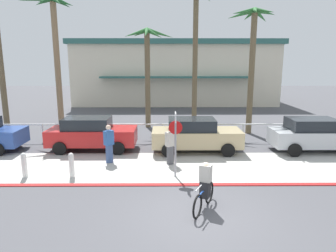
# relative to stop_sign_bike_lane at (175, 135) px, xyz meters

# --- Properties ---
(ground_plane) EXTENTS (80.00, 80.00, 0.00)m
(ground_plane) POSITION_rel_stop_sign_bike_lane_xyz_m (0.61, 6.96, -1.68)
(ground_plane) COLOR #4C4C51
(sidewalk_strip) EXTENTS (44.00, 4.00, 0.02)m
(sidewalk_strip) POSITION_rel_stop_sign_bike_lane_xyz_m (0.61, 1.16, -1.67)
(sidewalk_strip) COLOR beige
(sidewalk_strip) RESTS_ON ground
(curb_paint) EXTENTS (44.00, 0.24, 0.03)m
(curb_paint) POSITION_rel_stop_sign_bike_lane_xyz_m (0.61, -0.84, -1.66)
(curb_paint) COLOR maroon
(curb_paint) RESTS_ON ground
(building_backdrop) EXTENTS (21.44, 9.91, 6.64)m
(building_backdrop) POSITION_rel_stop_sign_bike_lane_xyz_m (0.63, 23.21, 1.66)
(building_backdrop) COLOR beige
(building_backdrop) RESTS_ON ground
(rail_fence) EXTENTS (20.41, 0.08, 1.04)m
(rail_fence) POSITION_rel_stop_sign_bike_lane_xyz_m (0.61, 5.46, -0.84)
(rail_fence) COLOR white
(rail_fence) RESTS_ON ground
(stop_sign_bike_lane) EXTENTS (0.52, 0.56, 2.56)m
(stop_sign_bike_lane) POSITION_rel_stop_sign_bike_lane_xyz_m (0.00, 0.00, 0.00)
(stop_sign_bike_lane) COLOR gray
(stop_sign_bike_lane) RESTS_ON ground
(bollard_0) EXTENTS (0.20, 0.20, 1.00)m
(bollard_0) POSITION_rel_stop_sign_bike_lane_xyz_m (-5.88, -0.02, -1.16)
(bollard_0) COLOR white
(bollard_0) RESTS_ON ground
(bollard_1) EXTENTS (0.20, 0.20, 1.00)m
(bollard_1) POSITION_rel_stop_sign_bike_lane_xyz_m (-4.04, -0.04, -1.16)
(bollard_1) COLOR white
(bollard_1) RESTS_ON ground
(palm_tree_2) EXTENTS (3.07, 3.18, 8.32)m
(palm_tree_2) POSITION_rel_stop_sign_bike_lane_xyz_m (-7.19, 8.11, 4.37)
(palm_tree_2) COLOR #846B4C
(palm_tree_2) RESTS_ON ground
(palm_tree_3) EXTENTS (3.20, 3.70, 6.64)m
(palm_tree_3) POSITION_rel_stop_sign_bike_lane_xyz_m (-1.59, 9.49, 3.41)
(palm_tree_3) COLOR brown
(palm_tree_3) RESTS_ON ground
(palm_tree_4) EXTENTS (3.45, 3.03, 9.33)m
(palm_tree_4) POSITION_rel_stop_sign_bike_lane_xyz_m (1.70, 10.58, 5.32)
(palm_tree_4) COLOR brown
(palm_tree_4) RESTS_ON ground
(palm_tree_5) EXTENTS (2.90, 3.36, 7.58)m
(palm_tree_5) POSITION_rel_stop_sign_bike_lane_xyz_m (4.85, 7.58, 3.94)
(palm_tree_5) COLOR brown
(palm_tree_5) RESTS_ON ground
(car_red_1) EXTENTS (4.40, 2.02, 1.69)m
(car_red_1) POSITION_rel_stop_sign_bike_lane_xyz_m (-4.16, 3.82, -0.81)
(car_red_1) COLOR red
(car_red_1) RESTS_ON ground
(car_tan_2) EXTENTS (4.40, 2.02, 1.69)m
(car_tan_2) POSITION_rel_stop_sign_bike_lane_xyz_m (1.10, 3.46, -0.81)
(car_tan_2) COLOR tan
(car_tan_2) RESTS_ON ground
(car_silver_3) EXTENTS (4.40, 2.02, 1.69)m
(car_silver_3) POSITION_rel_stop_sign_bike_lane_xyz_m (7.09, 3.45, -0.81)
(car_silver_3) COLOR #B2B7BC
(car_silver_3) RESTS_ON ground
(cyclist_blue_0) EXTENTS (0.85, 1.66, 1.50)m
(cyclist_blue_0) POSITION_rel_stop_sign_bike_lane_xyz_m (0.82, -2.66, -0.98)
(cyclist_blue_0) COLOR black
(cyclist_blue_0) RESTS_ON ground
(pedestrian_0) EXTENTS (0.46, 0.47, 1.73)m
(pedestrian_0) POSITION_rel_stop_sign_bike_lane_xyz_m (-2.90, 1.76, -0.88)
(pedestrian_0) COLOR #384C7A
(pedestrian_0) RESTS_ON ground
(pedestrian_1) EXTENTS (0.48, 0.45, 1.72)m
(pedestrian_1) POSITION_rel_stop_sign_bike_lane_xyz_m (-0.18, 1.54, -0.88)
(pedestrian_1) COLOR #4C4C51
(pedestrian_1) RESTS_ON ground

